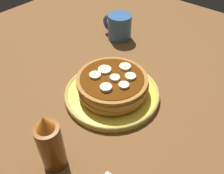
# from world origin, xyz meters

# --- Properties ---
(ground_plane) EXTENTS (1.40, 1.40, 0.03)m
(ground_plane) POSITION_xyz_m (0.00, 0.00, -0.01)
(ground_plane) COLOR brown
(plate) EXTENTS (0.26, 0.26, 0.02)m
(plate) POSITION_xyz_m (0.00, 0.00, 0.01)
(plate) COLOR yellow
(plate) RESTS_ON ground_plane
(pancake_stack) EXTENTS (0.19, 0.19, 0.05)m
(pancake_stack) POSITION_xyz_m (-0.00, 0.00, 0.04)
(pancake_stack) COLOR #C37D3E
(pancake_stack) RESTS_ON plate
(banana_slice_0) EXTENTS (0.03, 0.03, 0.01)m
(banana_slice_0) POSITION_xyz_m (-0.01, -0.00, 0.07)
(banana_slice_0) COLOR #F3E7C6
(banana_slice_0) RESTS_ON pancake_stack
(banana_slice_1) EXTENTS (0.03, 0.03, 0.01)m
(banana_slice_1) POSITION_xyz_m (0.04, 0.02, 0.07)
(banana_slice_1) COLOR #FDEAB7
(banana_slice_1) RESTS_ON pancake_stack
(banana_slice_2) EXTENTS (0.03, 0.03, 0.01)m
(banana_slice_2) POSITION_xyz_m (-0.04, -0.03, 0.07)
(banana_slice_2) COLOR #FDF4B5
(banana_slice_2) RESTS_ON pancake_stack
(banana_slice_3) EXTENTS (0.03, 0.03, 0.01)m
(banana_slice_3) POSITION_xyz_m (-0.02, 0.04, 0.07)
(banana_slice_3) COLOR #FBE1BA
(banana_slice_3) RESTS_ON pancake_stack
(banana_slice_4) EXTENTS (0.03, 0.03, 0.01)m
(banana_slice_4) POSITION_xyz_m (-0.04, 0.01, 0.07)
(banana_slice_4) COLOR #F7E4C2
(banana_slice_4) RESTS_ON pancake_stack
(banana_slice_5) EXTENTS (0.03, 0.03, 0.01)m
(banana_slice_5) POSITION_xyz_m (-0.00, -0.05, 0.07)
(banana_slice_5) COLOR #F0EABF
(banana_slice_5) RESTS_ON pancake_stack
(banana_slice_6) EXTENTS (0.04, 0.04, 0.01)m
(banana_slice_6) POSITION_xyz_m (0.03, -0.01, 0.07)
(banana_slice_6) COLOR #FEF1BF
(banana_slice_6) RESTS_ON pancake_stack
(coffee_mug) EXTENTS (0.12, 0.08, 0.09)m
(coffee_mug) POSITION_xyz_m (0.18, -0.25, 0.05)
(coffee_mug) COLOR #33598C
(coffee_mug) RESTS_ON ground_plane
(syrup_bottle) EXTENTS (0.05, 0.05, 0.15)m
(syrup_bottle) POSITION_xyz_m (-0.04, 0.23, 0.07)
(syrup_bottle) COLOR brown
(syrup_bottle) RESTS_ON ground_plane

